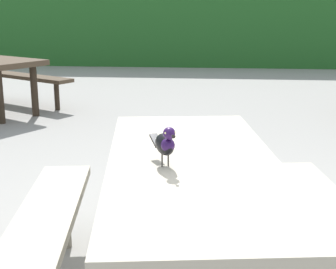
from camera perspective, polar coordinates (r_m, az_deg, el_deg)
The scene contains 3 objects.
hedge_wall at distance 12.40m, azimuth 5.26°, elevation 12.79°, with size 28.00×1.51×2.07m, color #235B23.
picnic_table_foreground at distance 2.28m, azimuth 2.89°, elevation -7.33°, with size 1.91×1.93×0.74m.
bird_grackle at distance 2.09m, azimuth -0.30°, elevation -1.02°, with size 0.15×0.27×0.18m.
Camera 1 is at (0.08, -2.33, 1.41)m, focal length 53.00 mm.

